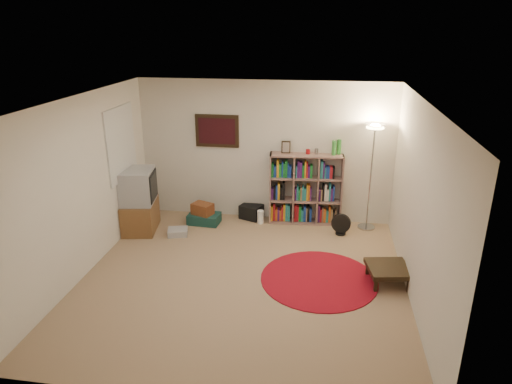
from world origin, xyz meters
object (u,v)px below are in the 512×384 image
floor_lamp (374,143)px  side_table (388,269)px  bookshelf (304,189)px  floor_fan (341,224)px  suitcase (204,218)px  tv_stand (139,201)px

floor_lamp → side_table: (0.16, -1.81, -1.33)m
bookshelf → side_table: size_ratio=2.38×
floor_lamp → floor_fan: (-0.45, -0.35, -1.35)m
floor_fan → suitcase: bearing=-174.5°
suitcase → side_table: bearing=-23.7°
floor_fan → bookshelf: bearing=152.6°
bookshelf → floor_lamp: (1.11, -0.12, 0.93)m
tv_stand → suitcase: tv_stand is taller
floor_lamp → floor_fan: 1.47m
tv_stand → suitcase: bearing=13.9°
suitcase → side_table: (3.03, -1.57, 0.12)m
bookshelf → floor_fan: bookshelf is taller
suitcase → side_table: 3.42m
floor_fan → side_table: size_ratio=0.58×
floor_fan → tv_stand: bearing=-166.5°
floor_fan → suitcase: size_ratio=0.65×
floor_fan → suitcase: (-2.42, 0.11, -0.10)m
floor_fan → tv_stand: 3.46m
floor_fan → tv_stand: tv_stand is taller
suitcase → side_table: size_ratio=0.90×
suitcase → floor_fan: bearing=1.2°
side_table → bookshelf: bearing=123.3°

